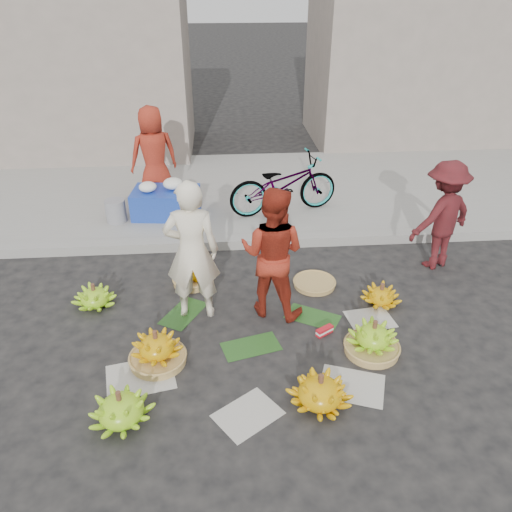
{
  "coord_description": "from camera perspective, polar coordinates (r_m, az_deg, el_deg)",
  "views": [
    {
      "loc": [
        -0.39,
        -4.61,
        3.74
      ],
      "look_at": [
        0.02,
        0.66,
        0.7
      ],
      "focal_mm": 35.0,
      "sensor_mm": 36.0,
      "label": 1
    }
  ],
  "objects": [
    {
      "name": "bicycle",
      "position": [
        8.45,
        3.17,
        8.16
      ],
      "size": [
        1.08,
        1.99,
        0.99
      ],
      "primitive_type": "imported",
      "rotation": [
        0.0,
        0.0,
        1.8
      ],
      "color": "gray",
      "rests_on": "sidewalk"
    },
    {
      "name": "banana_bunch_5",
      "position": [
        6.6,
        14.1,
        -4.35
      ],
      "size": [
        0.52,
        0.52,
        0.3
      ],
      "rotation": [
        0.0,
        0.0,
        0.19
      ],
      "color": "#DFA80B",
      "rests_on": "ground"
    },
    {
      "name": "banana_bunch_2",
      "position": [
        5.12,
        7.28,
        -14.97
      ],
      "size": [
        0.54,
        0.54,
        0.34
      ],
      "rotation": [
        0.0,
        0.0,
        -0.02
      ],
      "color": "#DFA80B",
      "rests_on": "ground"
    },
    {
      "name": "curb",
      "position": [
        7.74,
        -1.06,
        1.66
      ],
      "size": [
        40.0,
        0.25,
        0.15
      ],
      "primitive_type": "cube",
      "color": "gray",
      "rests_on": "ground"
    },
    {
      "name": "newspaper_scatter",
      "position": [
        5.35,
        0.99,
        -14.38
      ],
      "size": [
        3.2,
        1.8,
        0.0
      ],
      "primitive_type": null,
      "color": "beige",
      "rests_on": "ground"
    },
    {
      "name": "basket_spare",
      "position": [
        6.84,
        6.69,
        -3.12
      ],
      "size": [
        0.7,
        0.7,
        0.06
      ],
      "primitive_type": "cylinder",
      "rotation": [
        0.0,
        0.0,
        0.3
      ],
      "color": "#A58045",
      "rests_on": "ground"
    },
    {
      "name": "banana_bunch_1",
      "position": [
        5.05,
        -15.2,
        -16.48
      ],
      "size": [
        0.74,
        0.74,
        0.37
      ],
      "rotation": [
        0.0,
        0.0,
        0.29
      ],
      "color": "#75C11B",
      "rests_on": "ground"
    },
    {
      "name": "flower_table",
      "position": [
        8.53,
        -10.2,
        6.22
      ],
      "size": [
        1.15,
        0.79,
        0.63
      ],
      "rotation": [
        0.0,
        0.0,
        -0.11
      ],
      "color": "#18349C",
      "rests_on": "sidewalk"
    },
    {
      "name": "sidewalk",
      "position": [
        9.65,
        -1.83,
        7.47
      ],
      "size": [
        40.0,
        4.0,
        0.12
      ],
      "primitive_type": "cube",
      "color": "gray",
      "rests_on": "ground"
    },
    {
      "name": "man_striped",
      "position": [
        7.39,
        20.53,
        4.34
      ],
      "size": [
        1.17,
        0.95,
        1.57
      ],
      "primitive_type": "imported",
      "rotation": [
        0.0,
        0.0,
        3.56
      ],
      "color": "maroon",
      "rests_on": "ground"
    },
    {
      "name": "banana_bunch_4",
      "position": [
        5.76,
        13.22,
        -9.22
      ],
      "size": [
        0.64,
        0.64,
        0.43
      ],
      "rotation": [
        0.0,
        0.0,
        0.26
      ],
      "color": "#A58045",
      "rests_on": "ground"
    },
    {
      "name": "banana_leaves",
      "position": [
        6.1,
        -0.83,
        -7.87
      ],
      "size": [
        2.0,
        1.0,
        0.0
      ],
      "primitive_type": null,
      "color": "#1E4A18",
      "rests_on": "ground"
    },
    {
      "name": "vendor_cream",
      "position": [
        5.87,
        -7.34,
        0.51
      ],
      "size": [
        0.65,
        0.44,
        1.77
      ],
      "primitive_type": "imported",
      "rotation": [
        0.0,
        0.0,
        3.12
      ],
      "color": "white",
      "rests_on": "ground"
    },
    {
      "name": "banana_bunch_3",
      "position": [
        5.08,
        7.34,
        -15.09
      ],
      "size": [
        0.65,
        0.65,
        0.38
      ],
      "rotation": [
        0.0,
        0.0,
        -0.07
      ],
      "color": "#DFA80B",
      "rests_on": "ground"
    },
    {
      "name": "banana_bunch_6",
      "position": [
        6.67,
        -17.96,
        -4.41
      ],
      "size": [
        0.54,
        0.54,
        0.32
      ],
      "rotation": [
        0.0,
        0.0,
        0.09
      ],
      "color": "#75C11B",
      "rests_on": "ground"
    },
    {
      "name": "building_right",
      "position": [
        13.3,
        18.68,
        23.16
      ],
      "size": [
        5.0,
        3.0,
        5.0
      ],
      "primitive_type": "cube",
      "color": "gray",
      "rests_on": "sidewalk"
    },
    {
      "name": "building_left",
      "position": [
        12.47,
        -22.64,
        19.79
      ],
      "size": [
        6.0,
        3.0,
        4.0
      ],
      "primitive_type": "cube",
      "color": "gray",
      "rests_on": "sidewalk"
    },
    {
      "name": "vendor_red",
      "position": [
        5.9,
        1.88,
        0.33
      ],
      "size": [
        0.99,
        0.89,
        1.65
      ],
      "primitive_type": "imported",
      "rotation": [
        0.0,
        0.0,
        2.73
      ],
      "color": "#AC2F1A",
      "rests_on": "ground"
    },
    {
      "name": "banana_bunch_0",
      "position": [
        5.58,
        -11.26,
        -10.43
      ],
      "size": [
        0.61,
        0.61,
        0.43
      ],
      "rotation": [
        0.0,
        0.0,
        0.02
      ],
      "color": "#A58045",
      "rests_on": "ground"
    },
    {
      "name": "banana_bunch_7",
      "position": [
        6.83,
        -7.42,
        -2.11
      ],
      "size": [
        0.5,
        0.5,
        0.37
      ],
      "rotation": [
        0.0,
        0.0,
        0.12
      ],
      "color": "#A58045",
      "rests_on": "ground"
    },
    {
      "name": "grey_bucket",
      "position": [
        8.52,
        -15.73,
        4.98
      ],
      "size": [
        0.33,
        0.33,
        0.37
      ],
      "primitive_type": "cylinder",
      "color": "gray",
      "rests_on": "sidewalk"
    },
    {
      "name": "ground",
      "position": [
        5.95,
        0.27,
        -9.03
      ],
      "size": [
        80.0,
        80.0,
        0.0
      ],
      "primitive_type": "plane",
      "color": "black",
      "rests_on": "ground"
    },
    {
      "name": "flower_vendor",
      "position": [
        8.98,
        -11.61,
        11.26
      ],
      "size": [
        0.95,
        0.77,
        1.68
      ],
      "primitive_type": "imported",
      "rotation": [
        0.0,
        0.0,
        3.47
      ],
      "color": "#AC2F1A",
      "rests_on": "sidewalk"
    },
    {
      "name": "incense_stack",
      "position": [
        5.98,
        7.84,
        -8.47
      ],
      "size": [
        0.22,
        0.18,
        0.09
      ],
      "primitive_type": "cube",
      "rotation": [
        0.0,
        0.0,
        0.56
      ],
      "color": "red",
      "rests_on": "ground"
    }
  ]
}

